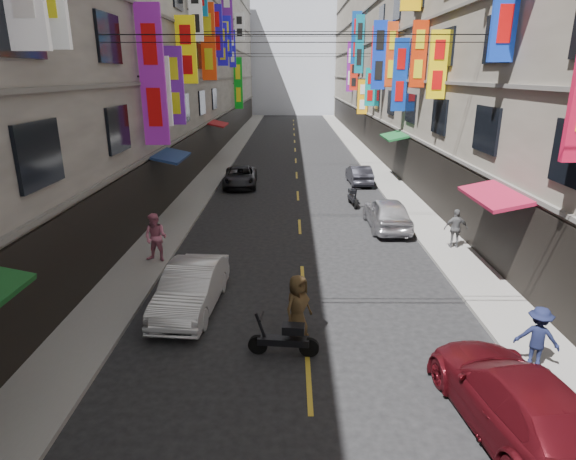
{
  "coord_description": "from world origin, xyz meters",
  "views": [
    {
      "loc": [
        -0.43,
        2.59,
        6.78
      ],
      "look_at": [
        -0.48,
        12.05,
        3.71
      ],
      "focal_mm": 30.0,
      "sensor_mm": 36.0,
      "label": 1
    }
  ],
  "objects_px": {
    "pedestrian_lfar": "(156,238)",
    "car_right_far": "(359,175)",
    "car_right_mid": "(387,213)",
    "car_left_mid": "(191,288)",
    "scooter_far_right": "(353,198)",
    "pedestrian_crossing": "(298,307)",
    "car_left_far": "(240,177)",
    "pedestrian_rfar": "(456,228)",
    "car_right_near": "(517,401)",
    "pedestrian_rnear": "(538,337)",
    "scooter_crossing": "(285,339)"
  },
  "relations": [
    {
      "from": "car_left_mid",
      "to": "pedestrian_rfar",
      "type": "distance_m",
      "value": 10.92
    },
    {
      "from": "scooter_far_right",
      "to": "pedestrian_crossing",
      "type": "distance_m",
      "value": 14.06
    },
    {
      "from": "car_right_near",
      "to": "pedestrian_rfar",
      "type": "relative_size",
      "value": 3.09
    },
    {
      "from": "car_right_near",
      "to": "car_right_far",
      "type": "xyz_separation_m",
      "value": [
        0.0,
        22.74,
        -0.1
      ]
    },
    {
      "from": "pedestrian_lfar",
      "to": "car_left_far",
      "type": "bearing_deg",
      "value": 95.38
    },
    {
      "from": "car_left_mid",
      "to": "car_left_far",
      "type": "distance_m",
      "value": 16.81
    },
    {
      "from": "scooter_crossing",
      "to": "pedestrian_rnear",
      "type": "relative_size",
      "value": 1.18
    },
    {
      "from": "car_left_far",
      "to": "pedestrian_crossing",
      "type": "relative_size",
      "value": 2.46
    },
    {
      "from": "car_right_mid",
      "to": "car_right_far",
      "type": "xyz_separation_m",
      "value": [
        0.0,
        9.46,
        -0.12
      ]
    },
    {
      "from": "scooter_crossing",
      "to": "car_right_mid",
      "type": "bearing_deg",
      "value": -17.87
    },
    {
      "from": "car_right_mid",
      "to": "car_left_far",
      "type": "bearing_deg",
      "value": -49.41
    },
    {
      "from": "scooter_far_right",
      "to": "pedestrian_rnear",
      "type": "xyz_separation_m",
      "value": [
        2.47,
        -15.18,
        0.44
      ]
    },
    {
      "from": "car_right_near",
      "to": "pedestrian_rfar",
      "type": "height_order",
      "value": "pedestrian_rfar"
    },
    {
      "from": "car_left_mid",
      "to": "car_right_far",
      "type": "xyz_separation_m",
      "value": [
        7.4,
        17.54,
        -0.09
      ]
    },
    {
      "from": "car_left_mid",
      "to": "car_right_far",
      "type": "height_order",
      "value": "car_left_mid"
    },
    {
      "from": "car_left_far",
      "to": "pedestrian_lfar",
      "type": "distance_m",
      "value": 13.26
    },
    {
      "from": "scooter_far_right",
      "to": "car_right_mid",
      "type": "height_order",
      "value": "car_right_mid"
    },
    {
      "from": "scooter_far_right",
      "to": "car_right_far",
      "type": "distance_m",
      "value": 5.55
    },
    {
      "from": "scooter_far_right",
      "to": "car_left_far",
      "type": "height_order",
      "value": "car_left_far"
    },
    {
      "from": "car_right_mid",
      "to": "pedestrian_rfar",
      "type": "xyz_separation_m",
      "value": [
        2.19,
        -2.86,
        0.18
      ]
    },
    {
      "from": "scooter_crossing",
      "to": "pedestrian_lfar",
      "type": "height_order",
      "value": "pedestrian_lfar"
    },
    {
      "from": "pedestrian_rnear",
      "to": "pedestrian_crossing",
      "type": "height_order",
      "value": "pedestrian_crossing"
    },
    {
      "from": "pedestrian_lfar",
      "to": "car_right_far",
      "type": "bearing_deg",
      "value": 69.0
    },
    {
      "from": "scooter_crossing",
      "to": "car_right_mid",
      "type": "distance_m",
      "value": 11.51
    },
    {
      "from": "car_left_mid",
      "to": "pedestrian_rfar",
      "type": "relative_size",
      "value": 2.68
    },
    {
      "from": "car_right_near",
      "to": "pedestrian_crossing",
      "type": "bearing_deg",
      "value": -47.99
    },
    {
      "from": "car_right_near",
      "to": "pedestrian_rnear",
      "type": "bearing_deg",
      "value": -131.24
    },
    {
      "from": "pedestrian_lfar",
      "to": "car_right_near",
      "type": "bearing_deg",
      "value": -30.15
    },
    {
      "from": "car_right_far",
      "to": "pedestrian_rnear",
      "type": "distance_m",
      "value": 20.68
    },
    {
      "from": "scooter_far_right",
      "to": "pedestrian_rfar",
      "type": "distance_m",
      "value": 7.62
    },
    {
      "from": "scooter_far_right",
      "to": "car_left_mid",
      "type": "distance_m",
      "value": 13.65
    },
    {
      "from": "scooter_far_right",
      "to": "car_left_far",
      "type": "relative_size",
      "value": 0.41
    },
    {
      "from": "scooter_far_right",
      "to": "pedestrian_rfar",
      "type": "height_order",
      "value": "pedestrian_rfar"
    },
    {
      "from": "car_right_far",
      "to": "pedestrian_crossing",
      "type": "height_order",
      "value": "pedestrian_crossing"
    },
    {
      "from": "scooter_far_right",
      "to": "pedestrian_crossing",
      "type": "relative_size",
      "value": 1.01
    },
    {
      "from": "pedestrian_crossing",
      "to": "car_left_far",
      "type": "bearing_deg",
      "value": 54.12
    },
    {
      "from": "car_right_far",
      "to": "pedestrian_lfar",
      "type": "bearing_deg",
      "value": 53.91
    },
    {
      "from": "scooter_crossing",
      "to": "pedestrian_rnear",
      "type": "bearing_deg",
      "value": -90.34
    },
    {
      "from": "car_right_far",
      "to": "pedestrian_crossing",
      "type": "bearing_deg",
      "value": 75.63
    },
    {
      "from": "pedestrian_rnear",
      "to": "pedestrian_rfar",
      "type": "distance_m",
      "value": 8.35
    },
    {
      "from": "car_right_near",
      "to": "car_right_mid",
      "type": "distance_m",
      "value": 13.28
    },
    {
      "from": "pedestrian_lfar",
      "to": "pedestrian_crossing",
      "type": "bearing_deg",
      "value": -32.38
    },
    {
      "from": "car_left_mid",
      "to": "pedestrian_rfar",
      "type": "bearing_deg",
      "value": 32.76
    },
    {
      "from": "car_left_mid",
      "to": "pedestrian_lfar",
      "type": "relative_size",
      "value": 2.32
    },
    {
      "from": "pedestrian_rnear",
      "to": "pedestrian_rfar",
      "type": "height_order",
      "value": "pedestrian_rfar"
    },
    {
      "from": "scooter_crossing",
      "to": "pedestrian_crossing",
      "type": "relative_size",
      "value": 1.01
    },
    {
      "from": "scooter_far_right",
      "to": "pedestrian_rfar",
      "type": "relative_size",
      "value": 1.14
    },
    {
      "from": "pedestrian_crossing",
      "to": "car_right_far",
      "type": "bearing_deg",
      "value": 31.25
    },
    {
      "from": "scooter_crossing",
      "to": "scooter_far_right",
      "type": "bearing_deg",
      "value": -7.97
    },
    {
      "from": "car_left_far",
      "to": "car_right_far",
      "type": "bearing_deg",
      "value": 2.81
    }
  ]
}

